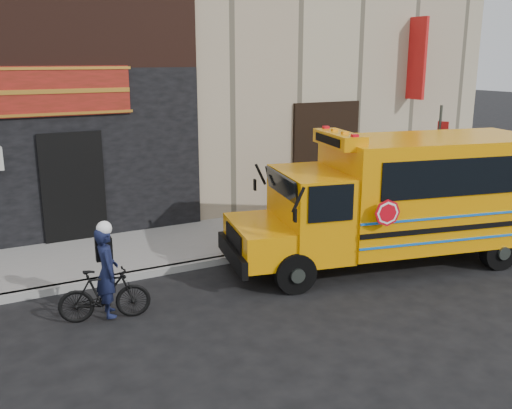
{
  "coord_description": "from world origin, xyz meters",
  "views": [
    {
      "loc": [
        -5.48,
        -8.18,
        4.38
      ],
      "look_at": [
        -0.2,
        1.85,
        1.45
      ],
      "focal_mm": 40.0,
      "sensor_mm": 36.0,
      "label": 1
    }
  ],
  "objects_px": {
    "school_bus": "(405,196)",
    "sign_pole": "(438,162)",
    "bicycle": "(104,295)",
    "cyclist": "(107,274)"
  },
  "relations": [
    {
      "from": "school_bus",
      "to": "bicycle",
      "type": "relative_size",
      "value": 4.67
    },
    {
      "from": "school_bus",
      "to": "bicycle",
      "type": "bearing_deg",
      "value": 178.62
    },
    {
      "from": "sign_pole",
      "to": "bicycle",
      "type": "bearing_deg",
      "value": -170.55
    },
    {
      "from": "bicycle",
      "to": "cyclist",
      "type": "relative_size",
      "value": 0.98
    },
    {
      "from": "sign_pole",
      "to": "bicycle",
      "type": "relative_size",
      "value": 2.09
    },
    {
      "from": "school_bus",
      "to": "sign_pole",
      "type": "relative_size",
      "value": 2.24
    },
    {
      "from": "school_bus",
      "to": "cyclist",
      "type": "xyz_separation_m",
      "value": [
        -6.37,
        0.23,
        -0.72
      ]
    },
    {
      "from": "sign_pole",
      "to": "cyclist",
      "type": "bearing_deg",
      "value": -170.91
    },
    {
      "from": "school_bus",
      "to": "sign_pole",
      "type": "distance_m",
      "value": 3.08
    },
    {
      "from": "cyclist",
      "to": "bicycle",
      "type": "bearing_deg",
      "value": 134.06
    }
  ]
}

